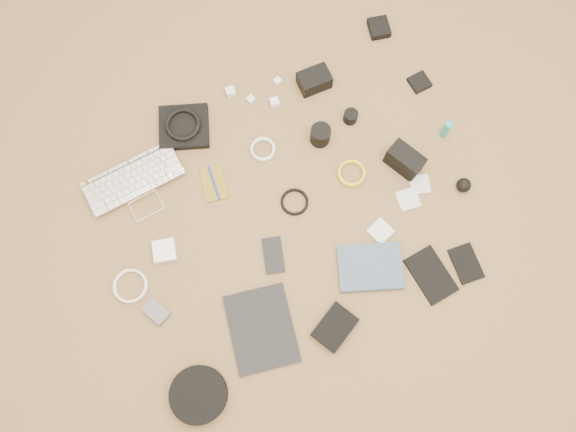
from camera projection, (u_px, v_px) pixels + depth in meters
name	position (u px, v px, depth m)	size (l,w,h in m)	color
laptop	(140.00, 191.00, 2.06)	(0.36, 0.25, 0.03)	silver
headphone_pouch	(184.00, 127.00, 2.13)	(0.19, 0.17, 0.03)	black
headphones	(183.00, 124.00, 2.10)	(0.13, 0.13, 0.02)	black
charger_a	(231.00, 92.00, 2.16)	(0.03, 0.03, 0.03)	white
charger_b	(251.00, 100.00, 2.16)	(0.03, 0.03, 0.02)	white
charger_c	(278.00, 82.00, 2.18)	(0.03, 0.03, 0.02)	white
charger_d	(275.00, 103.00, 2.15)	(0.03, 0.03, 0.03)	white
dslr_camera	(314.00, 80.00, 2.16)	(0.12, 0.08, 0.07)	black
lens_pouch	(379.00, 28.00, 2.24)	(0.08, 0.09, 0.03)	black
notebook_olive	(214.00, 184.00, 2.08)	(0.09, 0.13, 0.01)	olive
pen_blue	(214.00, 183.00, 2.07)	(0.01, 0.01, 0.14)	#132DA1
cable_white_a	(263.00, 150.00, 2.11)	(0.10, 0.10, 0.01)	white
lens_a	(320.00, 135.00, 2.09)	(0.08, 0.08, 0.08)	black
lens_b	(351.00, 117.00, 2.13)	(0.05, 0.05, 0.05)	black
card_reader	(419.00, 82.00, 2.18)	(0.07, 0.07, 0.02)	black
power_brick	(165.00, 251.00, 2.00)	(0.08, 0.08, 0.03)	white
cable_white_b	(131.00, 286.00, 1.98)	(0.12, 0.12, 0.01)	white
cable_black	(295.00, 202.00, 2.06)	(0.10, 0.10, 0.01)	black
cable_yellow	(351.00, 174.00, 2.09)	(0.11, 0.11, 0.01)	yellow
flash	(405.00, 160.00, 2.06)	(0.07, 0.13, 0.10)	black
lens_cleaner	(446.00, 130.00, 2.09)	(0.03, 0.03, 0.09)	teal
battery_charger	(156.00, 311.00, 1.95)	(0.06, 0.09, 0.02)	#5A5A5F
tablet	(262.00, 329.00, 1.94)	(0.22, 0.28, 0.01)	black
phone	(273.00, 255.00, 2.01)	(0.07, 0.13, 0.01)	black
filter_case_left	(380.00, 231.00, 2.03)	(0.07, 0.07, 0.01)	silver
filter_case_mid	(408.00, 199.00, 2.06)	(0.08, 0.08, 0.01)	silver
filter_case_right	(420.00, 184.00, 2.08)	(0.07, 0.07, 0.01)	silver
air_blower	(464.00, 185.00, 2.05)	(0.05, 0.05, 0.05)	black
headphone_case	(199.00, 395.00, 1.86)	(0.19, 0.19, 0.05)	black
drive_case	(335.00, 327.00, 1.93)	(0.14, 0.10, 0.04)	black
paperback	(373.00, 291.00, 1.97)	(0.17, 0.23, 0.02)	#3D4F67
notebook_black_a	(431.00, 275.00, 1.99)	(0.12, 0.19, 0.01)	black
notebook_black_b	(466.00, 264.00, 2.00)	(0.09, 0.13, 0.01)	black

